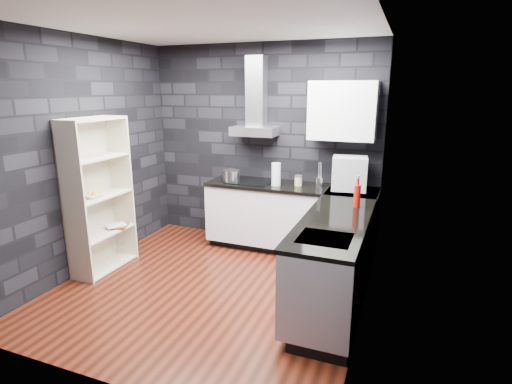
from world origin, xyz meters
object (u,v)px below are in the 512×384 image
Objects in this scene: pot at (231,176)px; bookshelf at (99,196)px; storage_jar at (298,181)px; appliance_garage at (349,173)px; utensil_crock at (319,182)px; glass_vase at (276,174)px; fruit_bowl at (93,195)px; red_bottle at (357,196)px.

bookshelf is (-1.13, -1.21, -0.08)m from pot.
storage_jar is 2.42m from bookshelf.
appliance_garage is at bearing 35.49° from bookshelf.
utensil_crock is at bearing 4.00° from storage_jar.
glass_vase is at bearing -169.07° from utensil_crock.
fruit_bowl is at bearing -79.81° from bookshelf.
red_bottle reaches higher than pot.
utensil_crock is 0.54× the size of fruit_bowl.
bookshelf is (-1.75, -1.25, -0.14)m from glass_vase.
storage_jar is 0.27m from utensil_crock.
pot is 0.56× the size of appliance_garage.
fruit_bowl is (-2.85, -0.73, -0.08)m from red_bottle.
glass_vase is 0.56m from utensil_crock.
utensil_crock is 0.91m from red_bottle.
red_bottle reaches higher than utensil_crock.
glass_vase is at bearing 173.28° from appliance_garage.
storage_jar is at bearing 17.41° from glass_vase.
storage_jar is 0.67m from appliance_garage.
bookshelf is at bearing -133.02° from pot.
storage_jar is 2.48m from fruit_bowl.
red_bottle is (0.18, -0.62, -0.11)m from appliance_garage.
red_bottle is 0.13× the size of bookshelf.
storage_jar is (0.89, 0.12, -0.02)m from pot.
glass_vase is at bearing 150.77° from red_bottle.
red_bottle is 1.06× the size of fruit_bowl.
glass_vase is 0.16× the size of bookshelf.
fruit_bowl is (-1.13, -1.31, -0.04)m from pot.
bookshelf reaches higher than fruit_bowl.
pot is 0.78× the size of glass_vase.
bookshelf is at bearing -167.38° from red_bottle.
utensil_crock is at bearing 127.75° from red_bottle.
storage_jar is at bearing 7.99° from pot.
bookshelf reaches higher than red_bottle.
bookshelf is at bearing -149.35° from utensil_crock.
pot is at bearing -172.93° from utensil_crock.
appliance_garage reaches higher than glass_vase.
red_bottle reaches higher than fruit_bowl.
glass_vase is 2.45× the size of storage_jar.
appliance_garage is 0.66m from red_bottle.
pot is 1.00× the size of fruit_bowl.
bookshelf is at bearing -162.02° from appliance_garage.
glass_vase is at bearing 3.62° from pot.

